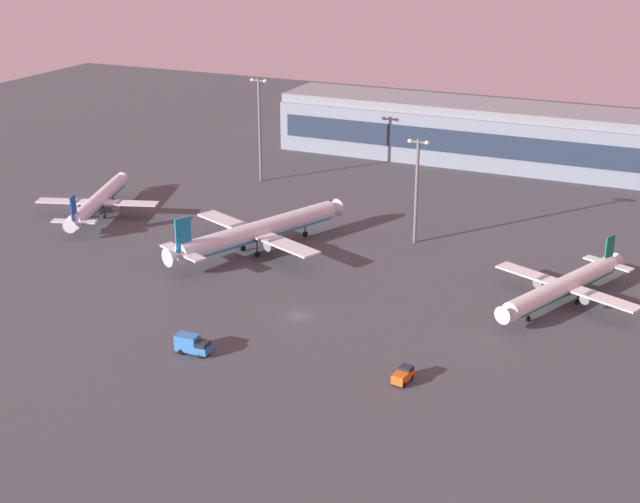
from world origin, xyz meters
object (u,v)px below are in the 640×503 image
Objects in this scene: catering_truck at (192,344)px; apron_light_west at (417,184)px; airplane_mid_apron at (258,232)px; apron_light_east at (260,123)px; cargo_loader at (403,375)px; airplane_near_gate at (98,201)px; airplane_terminal_side at (564,286)px.

catering_truck is 0.25× the size of apron_light_west.
apron_light_east reaches higher than airplane_mid_apron.
cargo_loader is 0.19× the size of apron_light_west.
catering_truck is at bearing -68.65° from apron_light_east.
airplane_near_gate is 8.17× the size of cargo_loader.
apron_light_east is (20.97, 40.65, 11.72)m from airplane_near_gate.
airplane_terminal_side is 106.96m from airplane_near_gate.
apron_light_west is (-34.44, 19.28, 9.53)m from airplane_terminal_side.
catering_truck reaches higher than cargo_loader.
cargo_loader is at bearing -73.03° from apron_light_west.
apron_light_east reaches higher than cargo_loader.
airplane_near_gate reaches higher than airplane_terminal_side.
airplane_terminal_side is 42.13m from cargo_loader.
apron_light_west reaches higher than catering_truck.
catering_truck is (56.25, -49.59, -1.96)m from airplane_near_gate.
airplane_mid_apron is 9.87× the size of cargo_loader.
airplane_near_gate is at bearing -133.82° from catering_truck.
catering_truck is 0.21× the size of apron_light_east.
apron_light_east is 1.19× the size of apron_light_west.
airplane_terminal_side is 40.60m from apron_light_west.
airplane_near_gate is 74.17m from apron_light_west.
apron_light_west is at bearing -8.08° from airplane_near_gate.
airplane_near_gate is at bearing -163.76° from airplane_mid_apron.
airplane_near_gate is (-106.79, 6.02, 0.01)m from airplane_terminal_side.
apron_light_east is at bearing 44.25° from airplane_near_gate.
airplane_terminal_side is at bearing -28.53° from apron_light_east.
apron_light_west is at bearing 163.21° from catering_truck.
apron_light_west reaches higher than cargo_loader.
catering_truck is (11.78, -44.40, -2.79)m from airplane_mid_apron.
apron_light_east reaches higher than apron_light_west.
airplane_near_gate is at bearing 160.58° from cargo_loader.
catering_truck is 65.88m from apron_light_west.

